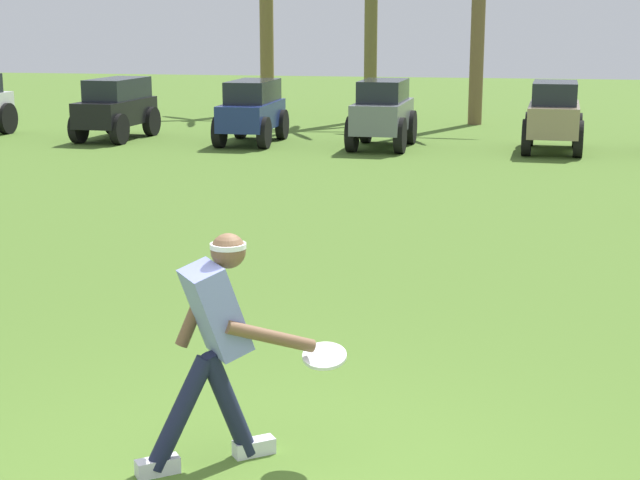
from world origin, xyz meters
name	(u,v)px	position (x,y,z in m)	size (l,w,h in m)	color
frisbee_thrower	(216,338)	(-0.32, 0.42, 0.80)	(1.03, 0.61, 1.43)	#191E38
frisbee_in_flight	(324,356)	(0.30, 0.64, 0.65)	(0.29, 0.28, 0.10)	white
parked_car_slot_b	(116,107)	(-7.21, 15.71, 0.72)	(1.28, 2.46, 1.34)	black
parked_car_slot_c	(252,110)	(-4.07, 15.60, 0.72)	(1.14, 2.40, 1.34)	navy
parked_car_slot_d	(383,112)	(-1.20, 15.35, 0.74)	(1.25, 2.39, 1.40)	slate
parked_car_slot_e	(554,115)	(2.26, 15.43, 0.74)	(1.27, 2.40, 1.40)	#998466
palm_tree_far_left	(266,4)	(-5.48, 22.72, 3.02)	(3.00, 3.13, 5.31)	brown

